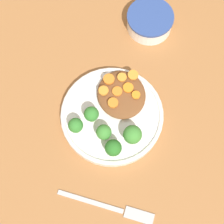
% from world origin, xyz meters
% --- Properties ---
extents(ground_plane, '(4.00, 4.00, 0.00)m').
position_xyz_m(ground_plane, '(0.00, 0.00, 0.00)').
color(ground_plane, '#9E6638').
extents(plate, '(0.23, 0.23, 0.03)m').
position_xyz_m(plate, '(0.00, 0.00, 0.01)').
color(plate, white).
rests_on(plate, ground_plane).
extents(dip_bowl, '(0.11, 0.11, 0.04)m').
position_xyz_m(dip_bowl, '(0.15, 0.21, 0.03)').
color(dip_bowl, white).
rests_on(dip_bowl, ground_plane).
extents(stew_mound, '(0.11, 0.12, 0.02)m').
position_xyz_m(stew_mound, '(0.03, 0.04, 0.03)').
color(stew_mound, brown).
rests_on(stew_mound, plate).
extents(broccoli_floret_0, '(0.04, 0.04, 0.06)m').
position_xyz_m(broccoli_floret_0, '(0.03, -0.07, 0.05)').
color(broccoli_floret_0, '#7FA85B').
rests_on(broccoli_floret_0, plate).
extents(broccoli_floret_1, '(0.03, 0.03, 0.04)m').
position_xyz_m(broccoli_floret_1, '(-0.03, -0.04, 0.05)').
color(broccoli_floret_1, '#759E51').
rests_on(broccoli_floret_1, plate).
extents(broccoli_floret_2, '(0.03, 0.03, 0.05)m').
position_xyz_m(broccoli_floret_2, '(-0.05, -0.00, 0.05)').
color(broccoli_floret_2, '#7FA85B').
rests_on(broccoli_floret_2, plate).
extents(broccoli_floret_3, '(0.04, 0.04, 0.05)m').
position_xyz_m(broccoli_floret_3, '(-0.02, -0.08, 0.05)').
color(broccoli_floret_3, '#7FA85B').
rests_on(broccoli_floret_3, plate).
extents(broccoli_floret_4, '(0.03, 0.03, 0.05)m').
position_xyz_m(broccoli_floret_4, '(-0.08, -0.02, 0.05)').
color(broccoli_floret_4, '#759E51').
rests_on(broccoli_floret_4, plate).
extents(carrot_slice_0, '(0.02, 0.02, 0.01)m').
position_xyz_m(carrot_slice_0, '(0.05, 0.04, 0.05)').
color(carrot_slice_0, orange).
rests_on(carrot_slice_0, stew_mound).
extents(carrot_slice_1, '(0.02, 0.02, 0.00)m').
position_xyz_m(carrot_slice_1, '(0.06, 0.02, 0.05)').
color(carrot_slice_1, orange).
rests_on(carrot_slice_1, stew_mound).
extents(carrot_slice_2, '(0.02, 0.02, 0.01)m').
position_xyz_m(carrot_slice_2, '(0.01, 0.02, 0.05)').
color(carrot_slice_2, orange).
rests_on(carrot_slice_2, stew_mound).
extents(carrot_slice_3, '(0.03, 0.03, 0.01)m').
position_xyz_m(carrot_slice_3, '(0.01, 0.07, 0.05)').
color(carrot_slice_3, orange).
rests_on(carrot_slice_3, stew_mound).
extents(carrot_slice_4, '(0.02, 0.02, 0.00)m').
position_xyz_m(carrot_slice_4, '(0.02, 0.04, 0.05)').
color(carrot_slice_4, orange).
rests_on(carrot_slice_4, stew_mound).
extents(carrot_slice_5, '(0.02, 0.02, 0.00)m').
position_xyz_m(carrot_slice_5, '(0.04, 0.07, 0.05)').
color(carrot_slice_5, orange).
rests_on(carrot_slice_5, stew_mound).
extents(carrot_slice_6, '(0.02, 0.02, 0.01)m').
position_xyz_m(carrot_slice_6, '(0.07, 0.07, 0.05)').
color(carrot_slice_6, orange).
rests_on(carrot_slice_6, stew_mound).
extents(carrot_slice_7, '(0.02, 0.02, 0.01)m').
position_xyz_m(carrot_slice_7, '(-0.01, 0.05, 0.05)').
color(carrot_slice_7, orange).
rests_on(carrot_slice_7, stew_mound).
extents(fork, '(0.19, 0.12, 0.01)m').
position_xyz_m(fork, '(-0.05, -0.20, 0.00)').
color(fork, '#B3B3B3').
rests_on(fork, ground_plane).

